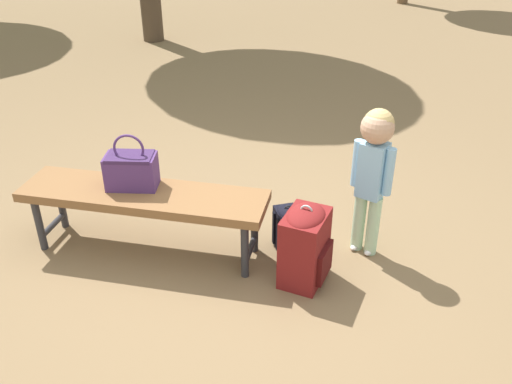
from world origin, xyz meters
TOP-DOWN VIEW (x-y plane):
  - ground_plane at (0.00, 0.00)m, footprint 40.00×40.00m
  - park_bench at (-0.53, 0.10)m, footprint 1.63×0.54m
  - handbag at (-0.61, 0.16)m, footprint 0.33×0.21m
  - child_standing at (0.91, 0.26)m, footprint 0.25×0.20m
  - backpack_large at (0.52, -0.09)m, footprint 0.34×0.37m
  - backpack_small at (0.40, 0.23)m, footprint 0.22×0.24m

SIDE VIEW (x-z plane):
  - ground_plane at x=0.00m, z-range 0.00..0.00m
  - backpack_small at x=0.40m, z-range 0.00..0.33m
  - backpack_large at x=0.52m, z-range 0.00..0.54m
  - park_bench at x=-0.53m, z-range 0.17..0.62m
  - handbag at x=-0.61m, z-range 0.39..0.76m
  - child_standing at x=0.91m, z-range 0.17..1.18m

